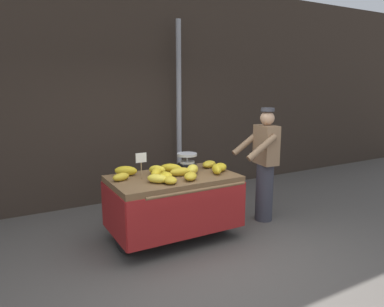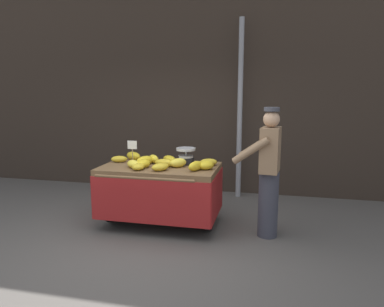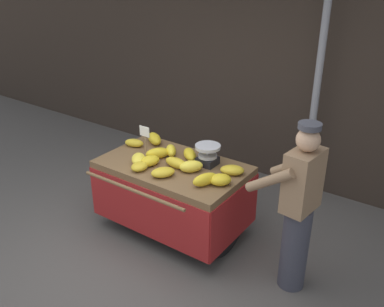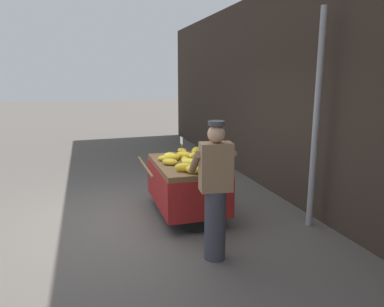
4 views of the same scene
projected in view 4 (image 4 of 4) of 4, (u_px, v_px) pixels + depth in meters
name	position (u px, v px, depth m)	size (l,w,h in m)	color
ground_plane	(134.00, 220.00, 5.68)	(60.00, 60.00, 0.00)	#514C47
back_wall	(302.00, 94.00, 6.09)	(16.00, 0.24, 3.83)	#332821
street_pole	(316.00, 122.00, 5.17)	(0.09, 0.09, 3.15)	gray
banana_cart	(186.00, 177.00, 5.80)	(1.65, 1.17, 0.87)	brown
weighing_scale	(206.00, 159.00, 5.48)	(0.28, 0.28, 0.24)	black
price_sign	(182.00, 142.00, 6.10)	(0.14, 0.01, 0.34)	#997A51
banana_bunch_0	(182.00, 151.00, 6.39)	(0.12, 0.24, 0.10)	gold
banana_bunch_1	(184.00, 167.00, 5.16)	(0.11, 0.28, 0.13)	gold
banana_bunch_2	(189.00, 162.00, 5.47)	(0.14, 0.25, 0.13)	yellow
banana_bunch_3	(193.00, 169.00, 5.07)	(0.16, 0.22, 0.12)	gold
banana_bunch_4	(210.00, 168.00, 5.17)	(0.16, 0.25, 0.10)	gold
banana_bunch_5	(201.00, 159.00, 5.72)	(0.13, 0.29, 0.11)	gold
banana_bunch_6	(164.00, 158.00, 5.84)	(0.16, 0.20, 0.09)	gold
banana_bunch_7	(173.00, 157.00, 5.86)	(0.16, 0.23, 0.11)	gold
banana_bunch_8	(194.00, 156.00, 5.92)	(0.11, 0.23, 0.12)	yellow
banana_bunch_9	(170.00, 162.00, 5.56)	(0.16, 0.25, 0.10)	gold
banana_bunch_10	(184.00, 155.00, 5.95)	(0.12, 0.27, 0.13)	gold
banana_bunch_11	(185.00, 160.00, 5.64)	(0.13, 0.30, 0.11)	gold
banana_bunch_12	(169.00, 156.00, 5.97)	(0.15, 0.26, 0.11)	yellow
banana_bunch_13	(196.00, 151.00, 6.32)	(0.14, 0.30, 0.13)	gold
vendor_person	(215.00, 191.00, 4.33)	(0.62, 0.56, 1.71)	#383842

